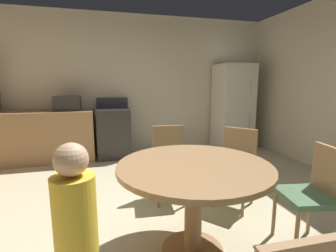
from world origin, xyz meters
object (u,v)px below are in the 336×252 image
oven_range (114,132)px  chair_north (170,157)px  microwave (68,103)px  chair_northeast (236,162)px  refrigerator (233,108)px  dining_table (194,183)px  person_child (77,238)px  chair_east (315,190)px

oven_range → chair_north: oven_range is taller
microwave → chair_northeast: bearing=-47.6°
oven_range → refrigerator: bearing=-1.3°
dining_table → chair_north: (0.07, 1.01, -0.10)m
chair_northeast → person_child: bearing=-5.6°
chair_east → oven_range: bearing=-54.3°
refrigerator → chair_northeast: (-1.16, -2.20, -0.38)m
microwave → chair_east: (2.30, -3.10, -0.53)m
refrigerator → person_child: bearing=-129.3°
oven_range → refrigerator: refrigerator is taller
microwave → chair_east: size_ratio=0.51×
chair_east → person_child: size_ratio=0.80×
dining_table → person_child: bearing=-150.0°
oven_range → chair_east: bearing=-63.9°
dining_table → person_child: (-0.82, -0.48, -0.02)m
refrigerator → chair_north: size_ratio=2.02×
dining_table → person_child: size_ratio=1.10×
dining_table → chair_east: size_ratio=1.38×
microwave → person_child: bearing=-82.1°
oven_range → chair_northeast: size_ratio=1.26×
microwave → chair_east: microwave is taller
oven_range → chair_north: size_ratio=1.26×
refrigerator → microwave: 3.22m
refrigerator → chair_northeast: bearing=-117.8°
refrigerator → dining_table: 3.47m
refrigerator → person_child: size_ratio=1.61×
microwave → refrigerator: bearing=-0.9°
refrigerator → chair_east: (-0.92, -3.05, -0.38)m
oven_range → dining_table: oven_range is taller
dining_table → chair_north: 1.02m
chair_northeast → dining_table: bearing=-0.0°
chair_northeast → person_child: size_ratio=0.80×
chair_northeast → chair_east: (0.24, -0.84, 0.00)m
person_child → refrigerator: bearing=20.7°
refrigerator → chair_east: bearing=-106.8°
person_child → chair_northeast: bearing=6.0°
dining_table → chair_north: size_ratio=1.38×
microwave → person_child: size_ratio=0.40×
microwave → chair_northeast: (2.05, -2.25, -0.53)m
chair_east → chair_northeast: bearing=-64.4°
oven_range → chair_northeast: oven_range is taller
refrigerator → chair_north: bearing=-134.8°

